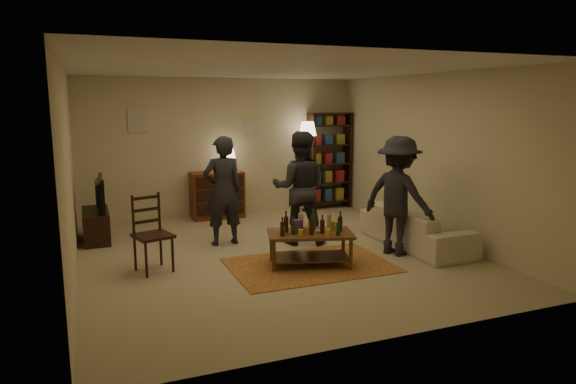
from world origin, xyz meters
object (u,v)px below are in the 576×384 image
person_left (223,191)px  person_right (299,188)px  dining_chair (151,230)px  tv_stand (96,217)px  sofa (416,227)px  dresser (218,194)px  person_by_sofa (398,196)px  coffee_table (310,236)px  floor_lamp (308,135)px  bookshelf (329,160)px

person_left → person_right: person_right is taller
dining_chair → tv_stand: tv_stand is taller
sofa → person_left: 3.08m
dresser → person_by_sofa: (1.89, -3.35, 0.40)m
person_by_sofa → coffee_table: bearing=67.1°
coffee_table → person_left: (-0.83, 1.50, 0.45)m
tv_stand → floor_lamp: size_ratio=0.57×
tv_stand → dresser: size_ratio=0.78×
floor_lamp → coffee_table: bearing=-113.2°
tv_stand → person_right: (3.02, -1.35, 0.51)m
coffee_table → person_left: person_left is taller
dining_chair → sofa: size_ratio=0.51×
person_left → person_right: bearing=159.0°
person_left → dining_chair: bearing=33.4°
dining_chair → bookshelf: size_ratio=0.52×
dresser → person_left: size_ratio=0.79×
tv_stand → bookshelf: bearing=11.8°
person_by_sofa → person_left: bearing=32.7°
dining_chair → floor_lamp: size_ratio=0.57×
coffee_table → bookshelf: size_ratio=0.64×
dresser → bookshelf: (2.44, 0.07, 0.56)m
dining_chair → person_by_sofa: size_ratio=0.60×
dining_chair → person_left: person_left is taller
sofa → person_right: bearing=62.5°
person_by_sofa → bookshelf: bearing=-33.5°
person_left → coffee_table: bearing=116.3°
tv_stand → dresser: bearing=22.1°
bookshelf → tv_stand: bearing=-168.2°
bookshelf → person_right: bearing=-125.5°
coffee_table → dresser: size_ratio=0.95×
floor_lamp → sofa: floor_lamp is taller
dresser → bookshelf: size_ratio=0.67×
bookshelf → sofa: bearing=-90.8°
person_by_sofa → person_right: bearing=21.6°
dresser → person_right: size_ratio=0.76×
bookshelf → person_left: (-2.81, -1.95, -0.17)m
tv_stand → sofa: 5.14m
coffee_table → bookshelf: (1.99, 3.46, 0.62)m
coffee_table → dining_chair: dining_chair is taller
person_right → floor_lamp: bearing=-93.5°
floor_lamp → person_left: size_ratio=1.07×
tv_stand → dresser: (2.25, 0.91, 0.09)m
dining_chair → person_right: bearing=-4.4°
dining_chair → tv_stand: (-0.65, 1.87, -0.17)m
bookshelf → sofa: bookshelf is taller
person_right → person_by_sofa: 1.56m
sofa → person_by_sofa: 0.80m
person_right → person_by_sofa: size_ratio=1.02×
coffee_table → tv_stand: tv_stand is taller
person_left → bookshelf: bearing=-147.8°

